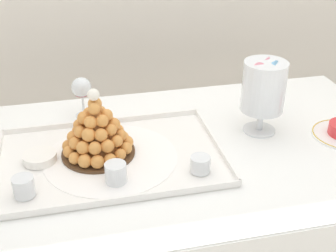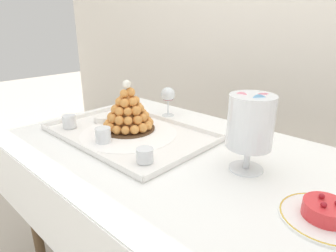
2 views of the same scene
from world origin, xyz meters
name	(u,v)px [view 1 (image 1 of 2)]	position (x,y,z in m)	size (l,w,h in m)	color
buffet_table	(194,170)	(0.00, 0.00, 0.64)	(1.39, 0.86, 0.73)	brown
serving_tray	(111,158)	(-0.27, -0.02, 0.73)	(0.66, 0.44, 0.02)	white
croquembouche	(97,131)	(-0.30, 0.01, 0.81)	(0.22, 0.22, 0.21)	#4C331E
dessert_cup_left	(24,187)	(-0.51, -0.15, 0.76)	(0.06, 0.06, 0.05)	silver
dessert_cup_mid_left	(116,174)	(-0.27, -0.15, 0.76)	(0.06, 0.06, 0.06)	silver
dessert_cup_centre	(200,165)	(-0.03, -0.15, 0.76)	(0.06, 0.06, 0.05)	silver
creme_brulee_ramekin	(40,157)	(-0.47, 0.01, 0.75)	(0.10, 0.10, 0.02)	white
macaron_goblet	(264,88)	(0.23, 0.04, 0.88)	(0.14, 0.14, 0.26)	white
wine_glass	(82,89)	(-0.33, 0.28, 0.83)	(0.07, 0.07, 0.14)	silver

